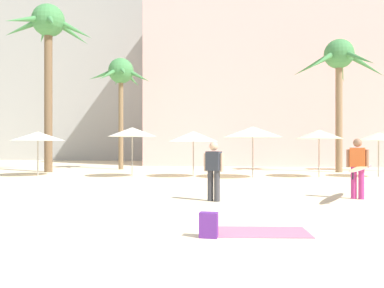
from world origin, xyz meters
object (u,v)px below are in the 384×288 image
object	(u,v)px
beach_towel	(262,232)
cafe_umbrella_0	(379,136)
palm_tree_center	(121,77)
cafe_umbrella_5	(253,132)
person_mid_right	(359,166)
cafe_umbrella_4	(132,132)
palm_tree_left	(339,64)
palm_tree_far_left	(48,35)
cafe_umbrella_3	(319,134)
backpack	(209,225)
cafe_umbrella_1	(193,136)
person_far_right	(214,169)
cafe_umbrella_2	(38,136)

from	to	relation	value
beach_towel	cafe_umbrella_0	bearing A→B (deg)	63.04
palm_tree_center	cafe_umbrella_5	xyz separation A→B (m)	(7.75, -5.35, -3.58)
cafe_umbrella_5	person_mid_right	size ratio (longest dim) A/B	1.01
cafe_umbrella_4	palm_tree_left	bearing A→B (deg)	21.27
cafe_umbrella_4	cafe_umbrella_5	size ratio (longest dim) A/B	0.87
palm_tree_center	cafe_umbrella_5	world-z (taller)	palm_tree_center
cafe_umbrella_5	beach_towel	world-z (taller)	cafe_umbrella_5
palm_tree_center	cafe_umbrella_5	distance (m)	10.07
palm_tree_far_left	cafe_umbrella_3	xyz separation A→B (m)	(14.19, -1.93, -5.58)
palm_tree_center	cafe_umbrella_3	bearing A→B (deg)	-23.27
palm_tree_left	palm_tree_center	size ratio (longest dim) A/B	1.07
palm_tree_far_left	backpack	distance (m)	18.97
cafe_umbrella_5	person_mid_right	distance (m)	7.50
palm_tree_far_left	beach_towel	size ratio (longest dim) A/B	5.76
palm_tree_left	cafe_umbrella_1	size ratio (longest dim) A/B	3.15
cafe_umbrella_4	beach_towel	world-z (taller)	cafe_umbrella_4
palm_tree_center	cafe_umbrella_3	world-z (taller)	palm_tree_center
palm_tree_far_left	cafe_umbrella_3	world-z (taller)	palm_tree_far_left
palm_tree_far_left	palm_tree_left	world-z (taller)	palm_tree_far_left
palm_tree_far_left	beach_towel	xyz separation A→B (m)	(10.65, -14.03, -7.58)
backpack	cafe_umbrella_4	bearing A→B (deg)	26.84
cafe_umbrella_3	cafe_umbrella_4	size ratio (longest dim) A/B	0.95
cafe_umbrella_5	beach_towel	size ratio (longest dim) A/B	1.67
palm_tree_left	backpack	bearing A→B (deg)	-111.31
cafe_umbrella_4	cafe_umbrella_5	distance (m)	5.66
palm_tree_center	cafe_umbrella_5	bearing A→B (deg)	-34.61
cafe_umbrella_1	backpack	xyz separation A→B (m)	(1.44, -12.09, -1.71)
cafe_umbrella_4	beach_towel	bearing A→B (deg)	-65.33
person_far_right	cafe_umbrella_5	bearing A→B (deg)	-166.22
cafe_umbrella_4	beach_towel	distance (m)	12.73
cafe_umbrella_0	cafe_umbrella_5	world-z (taller)	cafe_umbrella_5
palm_tree_left	cafe_umbrella_5	bearing A→B (deg)	-140.17
palm_tree_left	person_far_right	xyz separation A→B (m)	(-6.35, -11.78, -5.07)
cafe_umbrella_0	person_mid_right	xyz separation A→B (m)	(-3.33, -7.96, -0.98)
palm_tree_center	cafe_umbrella_2	xyz separation A→B (m)	(-2.67, -5.22, -3.75)
cafe_umbrella_2	cafe_umbrella_3	bearing A→B (deg)	2.33
cafe_umbrella_2	backpack	xyz separation A→B (m)	(9.09, -12.02, -1.74)
cafe_umbrella_4	person_mid_right	distance (m)	10.83
palm_tree_far_left	cafe_umbrella_5	xyz separation A→B (m)	(11.07, -2.60, -5.48)
palm_tree_far_left	cafe_umbrella_5	size ratio (longest dim) A/B	3.45
cafe_umbrella_4	cafe_umbrella_3	bearing A→B (deg)	4.52
person_far_right	beach_towel	bearing A→B (deg)	39.67
beach_towel	backpack	distance (m)	1.04
backpack	palm_tree_far_left	bearing A→B (deg)	40.70
cafe_umbrella_1	person_far_right	xyz separation A→B (m)	(1.33, -7.88, -1.03)
palm_tree_far_left	cafe_umbrella_2	distance (m)	6.20
cafe_umbrella_1	person_mid_right	distance (m)	8.97
cafe_umbrella_1	cafe_umbrella_4	size ratio (longest dim) A/B	0.99
cafe_umbrella_3	backpack	xyz separation A→B (m)	(-4.44, -12.57, -1.81)
palm_tree_left	person_far_right	bearing A→B (deg)	-118.34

